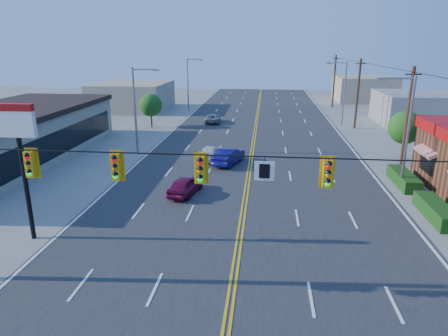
# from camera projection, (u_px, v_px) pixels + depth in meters

# --- Properties ---
(ground) EXTENTS (160.00, 160.00, 0.00)m
(ground) POSITION_uv_depth(u_px,v_px,m) (231.00, 295.00, 16.54)
(ground) COLOR gray
(ground) RESTS_ON ground
(road) EXTENTS (20.00, 120.00, 0.06)m
(road) POSITION_uv_depth(u_px,v_px,m) (251.00, 161.00, 35.53)
(road) COLOR #2D2D30
(road) RESTS_ON ground
(signal_span) EXTENTS (24.32, 0.34, 9.00)m
(signal_span) POSITION_uv_depth(u_px,v_px,m) (229.00, 184.00, 15.10)
(signal_span) COLOR #47301E
(signal_span) RESTS_ON ground
(strip_mall) EXTENTS (10.40, 26.40, 4.40)m
(strip_mall) POSITION_uv_depth(u_px,v_px,m) (1.00, 136.00, 35.16)
(strip_mall) COLOR tan
(strip_mall) RESTS_ON ground
(pizza_hut_sign) EXTENTS (1.90, 0.30, 6.85)m
(pizza_hut_sign) POSITION_uv_depth(u_px,v_px,m) (20.00, 144.00, 19.90)
(pizza_hut_sign) COLOR black
(pizza_hut_sign) RESTS_ON ground
(streetlight_se) EXTENTS (2.55, 0.25, 8.00)m
(streetlight_se) POSITION_uv_depth(u_px,v_px,m) (406.00, 127.00, 27.43)
(streetlight_se) COLOR gray
(streetlight_se) RESTS_ON ground
(streetlight_ne) EXTENTS (2.55, 0.25, 8.00)m
(streetlight_ne) POSITION_uv_depth(u_px,v_px,m) (343.00, 90.00, 50.23)
(streetlight_ne) COLOR gray
(streetlight_ne) RESTS_ON ground
(streetlight_sw) EXTENTS (2.55, 0.25, 8.00)m
(streetlight_sw) POSITION_uv_depth(u_px,v_px,m) (137.00, 106.00, 37.18)
(streetlight_sw) COLOR gray
(streetlight_sw) RESTS_ON ground
(streetlight_nw) EXTENTS (2.55, 0.25, 8.00)m
(streetlight_nw) POSITION_uv_depth(u_px,v_px,m) (189.00, 81.00, 61.88)
(streetlight_nw) COLOR gray
(streetlight_nw) RESTS_ON ground
(utility_pole_near) EXTENTS (0.28, 0.28, 8.40)m
(utility_pole_near) POSITION_uv_depth(u_px,v_px,m) (407.00, 121.00, 31.18)
(utility_pole_near) COLOR #47301E
(utility_pole_near) RESTS_ON ground
(utility_pole_mid) EXTENTS (0.28, 0.28, 8.40)m
(utility_pole_mid) POSITION_uv_depth(u_px,v_px,m) (358.00, 94.00, 48.29)
(utility_pole_mid) COLOR #47301E
(utility_pole_mid) RESTS_ON ground
(utility_pole_far) EXTENTS (0.28, 0.28, 8.40)m
(utility_pole_far) POSITION_uv_depth(u_px,v_px,m) (334.00, 81.00, 65.39)
(utility_pole_far) COLOR #47301E
(utility_pole_far) RESTS_ON ground
(tree_kfc_rear) EXTENTS (2.94, 2.94, 4.41)m
(tree_kfc_rear) POSITION_uv_depth(u_px,v_px,m) (405.00, 128.00, 35.23)
(tree_kfc_rear) COLOR #47301E
(tree_kfc_rear) RESTS_ON ground
(tree_west) EXTENTS (2.80, 2.80, 4.20)m
(tree_west) POSITION_uv_depth(u_px,v_px,m) (151.00, 105.00, 49.31)
(tree_west) COLOR #47301E
(tree_west) RESTS_ON ground
(bld_east_mid) EXTENTS (12.00, 10.00, 4.00)m
(bld_east_mid) POSITION_uv_depth(u_px,v_px,m) (427.00, 109.00, 51.76)
(bld_east_mid) COLOR gray
(bld_east_mid) RESTS_ON ground
(bld_west_far) EXTENTS (11.00, 12.00, 4.20)m
(bld_west_far) POSITION_uv_depth(u_px,v_px,m) (133.00, 96.00, 63.51)
(bld_west_far) COLOR tan
(bld_west_far) RESTS_ON ground
(bld_east_far) EXTENTS (10.00, 10.00, 4.40)m
(bld_east_far) POSITION_uv_depth(u_px,v_px,m) (364.00, 89.00, 72.90)
(bld_east_far) COLOR tan
(bld_east_far) RESTS_ON ground
(car_magenta) EXTENTS (2.20, 3.91, 1.26)m
(car_magenta) POSITION_uv_depth(u_px,v_px,m) (185.00, 186.00, 27.44)
(car_magenta) COLOR maroon
(car_magenta) RESTS_ON ground
(car_blue) EXTENTS (2.68, 4.46, 1.39)m
(car_blue) POSITION_uv_depth(u_px,v_px,m) (229.00, 157.00, 34.41)
(car_blue) COLOR #120F5B
(car_blue) RESTS_ON ground
(car_white) EXTENTS (1.94, 4.11, 1.16)m
(car_white) POSITION_uv_depth(u_px,v_px,m) (211.00, 153.00, 35.98)
(car_white) COLOR silver
(car_white) RESTS_ON ground
(car_silver) EXTENTS (2.18, 4.24, 1.14)m
(car_silver) POSITION_uv_depth(u_px,v_px,m) (212.00, 119.00, 52.81)
(car_silver) COLOR gray
(car_silver) RESTS_ON ground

